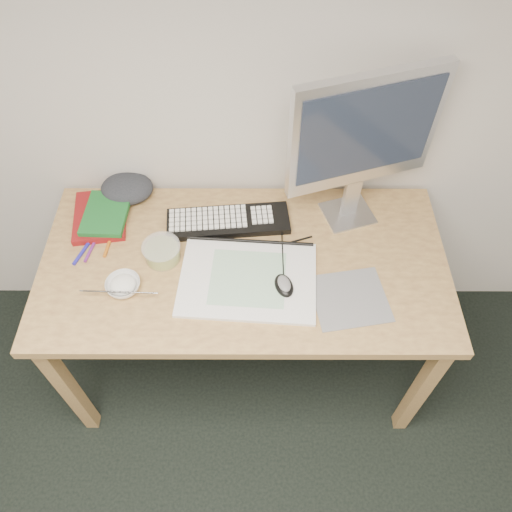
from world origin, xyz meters
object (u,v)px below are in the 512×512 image
Objects in this scene: keyboard at (228,221)px; rice_bowl at (123,286)px; sketchpad at (248,279)px; desk at (244,275)px; monitor at (364,136)px.

keyboard is 0.44m from rice_bowl.
sketchpad is 1.02× the size of keyboard.
desk is 0.42m from rice_bowl.
monitor is (0.38, 0.22, 0.45)m from desk.
keyboard reaches higher than desk.
keyboard is (-0.06, 0.17, 0.10)m from desk.
desk is 0.20m from keyboard.
monitor reaches higher than desk.
sketchpad is 0.41m from rice_bowl.
desk is 12.30× the size of rice_bowl.
keyboard is at bearing 168.40° from monitor.
monitor is at bearing 1.18° from keyboard.
desk is at bearing 16.16° from rice_bowl.
desk is 3.10× the size of sketchpad.
rice_bowl reaches higher than sketchpad.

